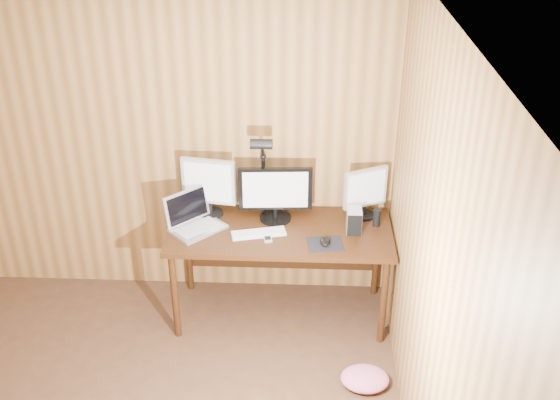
# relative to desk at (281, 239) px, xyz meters

# --- Properties ---
(room_shell) EXTENTS (4.00, 4.00, 4.00)m
(room_shell) POSITION_rel_desk_xyz_m (-0.93, -1.70, 0.62)
(room_shell) COLOR #482C1B
(room_shell) RESTS_ON ground
(desk) EXTENTS (1.60, 0.70, 0.75)m
(desk) POSITION_rel_desk_xyz_m (0.00, 0.00, 0.00)
(desk) COLOR #331A0A
(desk) RESTS_ON floor
(monitor_center) EXTENTS (0.53, 0.23, 0.42)m
(monitor_center) POSITION_rel_desk_xyz_m (-0.04, 0.08, 0.34)
(monitor_center) COLOR black
(monitor_center) RESTS_ON desk
(monitor_left) EXTENTS (0.40, 0.19, 0.45)m
(monitor_left) POSITION_rel_desk_xyz_m (-0.53, 0.12, 0.36)
(monitor_left) COLOR black
(monitor_left) RESTS_ON desk
(monitor_right) EXTENTS (0.32, 0.18, 0.39)m
(monitor_right) POSITION_rel_desk_xyz_m (0.61, 0.14, 0.33)
(monitor_right) COLOR black
(monitor_right) RESTS_ON desk
(laptop) EXTENTS (0.45, 0.45, 0.26)m
(laptop) POSITION_rel_desk_xyz_m (-0.63, -0.06, 0.19)
(laptop) COLOR silver
(laptop) RESTS_ON desk
(keyboard) EXTENTS (0.40, 0.20, 0.02)m
(keyboard) POSITION_rel_desk_xyz_m (-0.15, -0.14, 0.13)
(keyboard) COLOR silver
(keyboard) RESTS_ON desk
(mousepad) EXTENTS (0.26, 0.22, 0.00)m
(mousepad) POSITION_rel_desk_xyz_m (0.32, -0.25, 0.12)
(mousepad) COLOR black
(mousepad) RESTS_ON desk
(mouse) EXTENTS (0.08, 0.12, 0.04)m
(mouse) POSITION_rel_desk_xyz_m (0.32, -0.25, 0.15)
(mouse) COLOR black
(mouse) RESTS_ON mousepad
(hard_drive) EXTENTS (0.11, 0.15, 0.17)m
(hard_drive) POSITION_rel_desk_xyz_m (0.52, -0.06, 0.21)
(hard_drive) COLOR silver
(hard_drive) RESTS_ON desk
(phone) EXTENTS (0.07, 0.12, 0.01)m
(phone) POSITION_rel_desk_xyz_m (-0.08, -0.20, 0.13)
(phone) COLOR silver
(phone) RESTS_ON desk
(speaker) EXTENTS (0.05, 0.05, 0.13)m
(speaker) POSITION_rel_desk_xyz_m (0.69, 0.02, 0.19)
(speaker) COLOR black
(speaker) RESTS_ON desk
(desk_lamp) EXTENTS (0.16, 0.22, 0.68)m
(desk_lamp) POSITION_rel_desk_xyz_m (-0.14, 0.14, 0.54)
(desk_lamp) COLOR black
(desk_lamp) RESTS_ON desk
(fabric_pile) EXTENTS (0.35, 0.30, 0.10)m
(fabric_pile) POSITION_rel_desk_xyz_m (0.60, -0.81, -0.58)
(fabric_pile) COLOR #D36688
(fabric_pile) RESTS_ON floor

